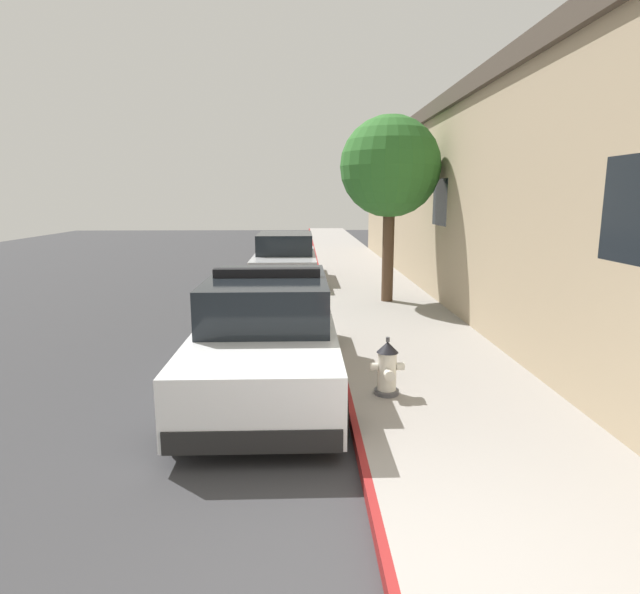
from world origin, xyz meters
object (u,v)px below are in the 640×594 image
Objects in this scene: parked_car_silver_ahead at (285,260)px; fire_hydrant at (387,368)px; police_cruiser at (268,335)px; street_tree at (390,168)px.

parked_car_silver_ahead is 6.37× the size of fire_hydrant.
police_cruiser is at bearing -89.78° from parked_car_silver_ahead.
parked_car_silver_ahead is at bearing 90.22° from police_cruiser.
street_tree reaches higher than parked_car_silver_ahead.
police_cruiser reaches higher than parked_car_silver_ahead.
police_cruiser is at bearing 153.30° from fire_hydrant.
parked_car_silver_ahead is at bearing 126.26° from street_tree.
parked_car_silver_ahead is 1.10× the size of street_tree.
police_cruiser is at bearing -115.56° from street_tree.
police_cruiser is 8.93m from parked_car_silver_ahead.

